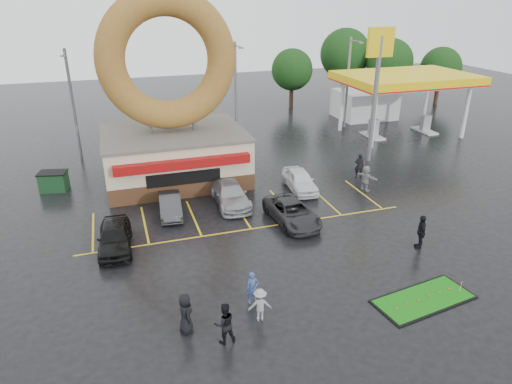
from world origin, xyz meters
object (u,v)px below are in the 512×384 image
object	(u,v)px
person_blue	(253,288)
person_cameraman	(421,232)
shell_sign	(378,71)
donut_shop	(172,121)
car_white	(300,180)
gas_station	(387,91)
streetlight_right	(348,81)
car_dgrey	(170,205)
putting_green	(424,299)
car_grey	(292,212)
car_silver	(230,194)
car_black	(115,237)
dumpster	(54,182)
streetlight_left	(73,103)
streetlight_mid	(236,90)

from	to	relation	value
person_blue	person_cameraman	world-z (taller)	person_cameraman
shell_sign	person_cameraman	xyz separation A→B (m)	(-4.80, -13.48, -6.40)
donut_shop	car_white	world-z (taller)	donut_shop
gas_station	streetlight_right	bearing A→B (deg)	166.25
car_dgrey	putting_green	size ratio (longest dim) A/B	0.76
car_dgrey	car_white	world-z (taller)	car_white
car_grey	person_blue	world-z (taller)	person_blue
car_silver	car_white	world-z (taller)	car_white
car_dgrey	car_black	bearing A→B (deg)	-131.37
dumpster	putting_green	distance (m)	25.45
car_black	car_dgrey	xyz separation A→B (m)	(3.47, 3.35, -0.12)
person_cameraman	car_silver	bearing A→B (deg)	-111.42
car_grey	putting_green	size ratio (longest dim) A/B	0.96
streetlight_right	streetlight_left	bearing A→B (deg)	-175.60
donut_shop	dumpster	size ratio (longest dim) A/B	7.50
car_silver	car_grey	size ratio (longest dim) A/B	1.03
gas_station	streetlight_left	bearing A→B (deg)	-178.05
car_dgrey	car_white	size ratio (longest dim) A/B	0.88
car_black	person_blue	distance (m)	8.92
streetlight_left	dumpster	world-z (taller)	streetlight_left
gas_station	person_blue	bearing A→B (deg)	-132.22
streetlight_left	car_silver	world-z (taller)	streetlight_left
gas_station	car_grey	bearing A→B (deg)	-134.88
person_blue	person_cameraman	bearing A→B (deg)	8.06
streetlight_left	car_white	xyz separation A→B (m)	(15.05, -11.92, -4.05)
car_silver	putting_green	xyz separation A→B (m)	(5.79, -12.77, -0.68)
donut_shop	car_grey	distance (m)	11.66
streetlight_mid	streetlight_right	xyz separation A→B (m)	(12.00, 1.00, 0.00)
streetlight_left	car_white	distance (m)	19.62
car_silver	gas_station	bearing A→B (deg)	35.31
streetlight_right	person_blue	xyz separation A→B (m)	(-18.02, -25.25, -4.00)
streetlight_left	car_grey	world-z (taller)	streetlight_left
donut_shop	streetlight_right	bearing A→B (deg)	25.21
gas_station	car_silver	world-z (taller)	gas_station
putting_green	shell_sign	bearing A→B (deg)	66.90
car_dgrey	car_silver	size ratio (longest dim) A/B	0.76
car_silver	car_grey	world-z (taller)	car_silver
streetlight_mid	car_dgrey	size ratio (longest dim) A/B	2.37
donut_shop	dumpster	bearing A→B (deg)	178.07
streetlight_left	car_grey	size ratio (longest dim) A/B	1.87
dumpster	streetlight_right	bearing A→B (deg)	30.17
streetlight_mid	dumpster	distance (m)	17.87
person_blue	car_white	bearing A→B (deg)	55.86
donut_shop	dumpster	distance (m)	9.42
gas_station	car_white	size ratio (longest dim) A/B	3.18
person_cameraman	streetlight_right	bearing A→B (deg)	-174.19
streetlight_mid	car_black	world-z (taller)	streetlight_mid
streetlight_mid	donut_shop	bearing A→B (deg)	-131.38
donut_shop	car_black	distance (m)	11.23
donut_shop	car_dgrey	size ratio (longest dim) A/B	3.56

